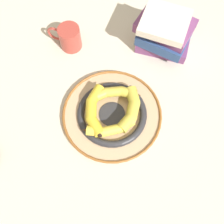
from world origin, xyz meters
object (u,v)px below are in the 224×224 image
at_px(banana_b, 110,129).
at_px(coffee_mug, 69,37).
at_px(banana_c, 131,110).
at_px(banana_a, 94,109).
at_px(decorative_bowl, 112,114).
at_px(book_stack, 164,32).
at_px(banana_d, 115,93).

distance_m(banana_b, coffee_mug, 0.40).
bearing_deg(banana_c, banana_a, 100.99).
bearing_deg(banana_c, decorative_bowl, 102.65).
height_order(decorative_bowl, coffee_mug, coffee_mug).
distance_m(decorative_bowl, banana_c, 0.07).
bearing_deg(banana_b, coffee_mug, 100.24).
distance_m(decorative_bowl, book_stack, 0.37).
bearing_deg(coffee_mug, banana_a, 127.11).
xyz_separation_m(banana_b, coffee_mug, (-0.19, 0.35, 0.00)).
relative_size(banana_b, banana_d, 0.95).
bearing_deg(coffee_mug, banana_b, 130.97).
height_order(banana_a, banana_c, banana_c).
bearing_deg(banana_d, banana_a, 35.04).
xyz_separation_m(decorative_bowl, banana_d, (0.00, 0.07, 0.04)).
height_order(banana_c, coffee_mug, coffee_mug).
height_order(banana_b, banana_c, banana_c).
height_order(banana_d, book_stack, book_stack).
xyz_separation_m(banana_a, coffee_mug, (-0.13, 0.29, -0.00)).
height_order(book_stack, coffee_mug, book_stack).
bearing_deg(book_stack, banana_b, 87.32).
bearing_deg(coffee_mug, book_stack, -161.41).
xyz_separation_m(banana_a, banana_b, (0.06, -0.06, -0.00)).
relative_size(decorative_bowl, book_stack, 1.47).
bearing_deg(banana_d, banana_b, 76.97).
distance_m(banana_a, book_stack, 0.40).
distance_m(book_stack, coffee_mug, 0.36).
relative_size(banana_c, banana_d, 1.03).
bearing_deg(book_stack, coffee_mug, 26.39).
xyz_separation_m(banana_a, banana_c, (0.12, 0.01, 0.00)).
height_order(decorative_bowl, book_stack, book_stack).
relative_size(banana_c, coffee_mug, 1.39).
distance_m(banana_b, book_stack, 0.42).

